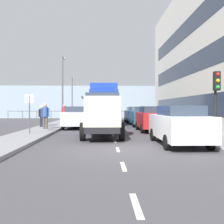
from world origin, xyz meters
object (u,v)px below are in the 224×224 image
(pedestrian_strolling, at_px, (45,114))
(lamp_post_far, at_px, (72,93))
(car_teal_kerbside_2, at_px, (141,116))
(pedestrian_by_lamp, at_px, (45,114))
(truck_vintage_cream, at_px, (102,116))
(car_white_kerbside_near, at_px, (178,125))
(pedestrian_near_railing, at_px, (42,115))
(traffic_light_near, at_px, (216,90))
(car_silver_oppositeside_0, at_px, (76,117))
(street_sign, at_px, (29,107))
(car_red_kerbside_1, at_px, (152,118))
(car_navy_kerbside_3, at_px, (134,114))
(lamp_post_promenade, at_px, (63,83))
(lorry_cargo_blue, at_px, (104,103))
(pedestrian_with_bag, at_px, (64,112))

(pedestrian_strolling, distance_m, lamp_post_far, 17.83)
(car_teal_kerbside_2, height_order, pedestrian_by_lamp, pedestrian_by_lamp)
(truck_vintage_cream, distance_m, pedestrian_by_lamp, 8.60)
(car_white_kerbside_near, height_order, pedestrian_near_railing, pedestrian_near_railing)
(pedestrian_strolling, bearing_deg, traffic_light_near, 148.56)
(car_silver_oppositeside_0, xyz_separation_m, street_sign, (2.12, 5.30, 0.79))
(car_white_kerbside_near, bearing_deg, truck_vintage_cream, -39.74)
(car_red_kerbside_1, bearing_deg, pedestrian_strolling, -4.32)
(car_teal_kerbside_2, xyz_separation_m, car_navy_kerbside_3, (0.00, -5.17, 0.00))
(car_navy_kerbside_3, bearing_deg, pedestrian_strolling, 52.00)
(traffic_light_near, bearing_deg, car_teal_kerbside_2, -78.19)
(pedestrian_near_railing, relative_size, lamp_post_promenade, 0.24)
(pedestrian_by_lamp, height_order, lamp_post_far, lamp_post_far)
(pedestrian_by_lamp, bearing_deg, lorry_cargo_blue, -143.98)
(pedestrian_strolling, bearing_deg, car_red_kerbside_1, 175.68)
(pedestrian_near_railing, bearing_deg, car_silver_oppositeside_0, -166.87)
(pedestrian_by_lamp, xyz_separation_m, lamp_post_far, (-0.43, -14.37, 2.57))
(lamp_post_promenade, bearing_deg, traffic_light_near, 125.29)
(car_white_kerbside_near, relative_size, pedestrian_by_lamp, 2.79)
(car_red_kerbside_1, bearing_deg, car_teal_kerbside_2, -90.00)
(car_red_kerbside_1, relative_size, car_silver_oppositeside_0, 0.83)
(truck_vintage_cream, height_order, pedestrian_near_railing, truck_vintage_cream)
(truck_vintage_cream, height_order, car_navy_kerbside_3, truck_vintage_cream)
(truck_vintage_cream, distance_m, pedestrian_with_bag, 10.16)
(car_navy_kerbside_3, xyz_separation_m, pedestrian_by_lamp, (8.14, 6.10, 0.17))
(car_teal_kerbside_2, distance_m, pedestrian_with_bag, 7.08)
(car_red_kerbside_1, bearing_deg, lamp_post_far, -67.06)
(car_white_kerbside_near, bearing_deg, car_navy_kerbside_3, -90.00)
(car_teal_kerbside_2, relative_size, lamp_post_far, 0.74)
(lorry_cargo_blue, height_order, car_white_kerbside_near, lorry_cargo_blue)
(lorry_cargo_blue, bearing_deg, car_red_kerbside_1, 113.89)
(car_navy_kerbside_3, xyz_separation_m, car_silver_oppositeside_0, (5.45, 7.01, 0.00))
(lorry_cargo_blue, distance_m, street_sign, 10.67)
(lorry_cargo_blue, height_order, car_navy_kerbside_3, lorry_cargo_blue)
(car_navy_kerbside_3, bearing_deg, truck_vintage_cream, 75.82)
(pedestrian_with_bag, relative_size, lamp_post_far, 0.31)
(car_red_kerbside_1, distance_m, lamp_post_far, 19.97)
(pedestrian_by_lamp, bearing_deg, traffic_light_near, 138.49)
(car_teal_kerbside_2, relative_size, car_navy_kerbside_3, 0.99)
(car_red_kerbside_1, relative_size, pedestrian_near_railing, 2.38)
(truck_vintage_cream, xyz_separation_m, lamp_post_promenade, (4.04, -11.48, 2.91))
(car_white_kerbside_near, height_order, car_silver_oppositeside_0, same)
(car_white_kerbside_near, height_order, car_red_kerbside_1, same)
(traffic_light_near, relative_size, lamp_post_far, 0.55)
(car_white_kerbside_near, xyz_separation_m, car_red_kerbside_1, (0.00, -6.08, -0.00))
(pedestrian_with_bag, bearing_deg, car_teal_kerbside_2, 168.24)
(car_navy_kerbside_3, distance_m, car_silver_oppositeside_0, 8.88)
(car_red_kerbside_1, bearing_deg, street_sign, 17.42)
(car_navy_kerbside_3, distance_m, pedestrian_by_lamp, 10.17)
(pedestrian_strolling, bearing_deg, car_navy_kerbside_3, -128.00)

